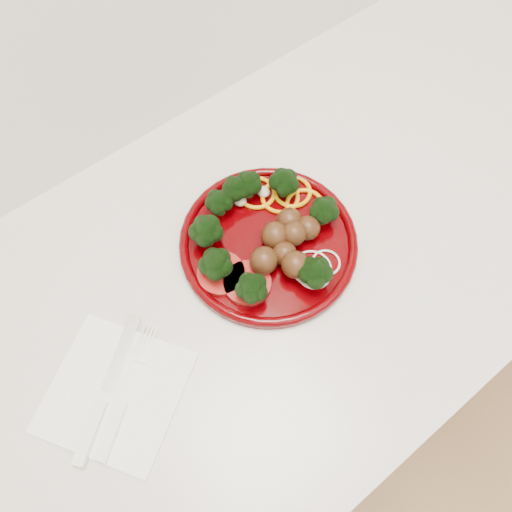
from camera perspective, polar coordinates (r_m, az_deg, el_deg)
counter at (r=1.13m, az=1.99°, el=-9.93°), size 2.40×0.60×0.90m
plate at (r=0.70m, az=1.21°, el=2.23°), size 0.25×0.25×0.06m
napkin at (r=0.66m, az=-15.79°, el=-14.70°), size 0.22×0.22×0.00m
knife at (r=0.66m, az=-17.32°, el=-16.06°), size 0.16×0.13×0.01m
fork at (r=0.65m, az=-15.39°, el=-17.00°), size 0.14×0.11×0.01m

